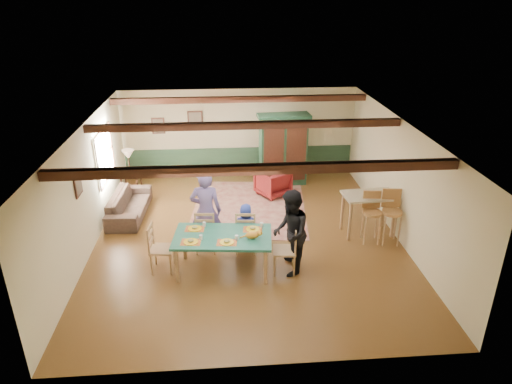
{
  "coord_description": "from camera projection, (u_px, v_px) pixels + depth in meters",
  "views": [
    {
      "loc": [
        -0.54,
        -9.35,
        5.34
      ],
      "look_at": [
        0.2,
        0.04,
        1.15
      ],
      "focal_mm": 32.0,
      "sensor_mm": 36.0,
      "label": 1
    }
  ],
  "objects": [
    {
      "name": "floor",
      "position": [
        248.0,
        238.0,
        10.73
      ],
      "size": [
        8.0,
        8.0,
        0.0
      ],
      "primitive_type": "plane",
      "color": "#563518",
      "rests_on": "ground"
    },
    {
      "name": "wall_back",
      "position": [
        239.0,
        133.0,
        13.82
      ],
      "size": [
        7.0,
        0.02,
        2.7
      ],
      "primitive_type": "cube",
      "color": "beige",
      "rests_on": "floor"
    },
    {
      "name": "wall_left",
      "position": [
        87.0,
        190.0,
        9.93
      ],
      "size": [
        0.02,
        8.0,
        2.7
      ],
      "primitive_type": "cube",
      "color": "beige",
      "rests_on": "floor"
    },
    {
      "name": "wall_right",
      "position": [
        400.0,
        180.0,
        10.43
      ],
      "size": [
        0.02,
        8.0,
        2.7
      ],
      "primitive_type": "cube",
      "color": "beige",
      "rests_on": "floor"
    },
    {
      "name": "ceiling",
      "position": [
        247.0,
        126.0,
        9.63
      ],
      "size": [
        7.0,
        8.0,
        0.02
      ],
      "primitive_type": "cube",
      "color": "beige",
      "rests_on": "wall_back"
    },
    {
      "name": "wainscot_back",
      "position": [
        240.0,
        162.0,
        14.17
      ],
      "size": [
        6.95,
        0.03,
        0.9
      ],
      "primitive_type": "cube",
      "color": "#203B27",
      "rests_on": "floor"
    },
    {
      "name": "ceiling_beam_front",
      "position": [
        255.0,
        169.0,
        7.57
      ],
      "size": [
        6.95,
        0.16,
        0.16
      ],
      "primitive_type": "cube",
      "color": "black",
      "rests_on": "ceiling"
    },
    {
      "name": "ceiling_beam_mid",
      "position": [
        246.0,
        125.0,
        10.03
      ],
      "size": [
        6.95,
        0.16,
        0.16
      ],
      "primitive_type": "cube",
      "color": "black",
      "rests_on": "ceiling"
    },
    {
      "name": "ceiling_beam_back",
      "position": [
        240.0,
        99.0,
        12.4
      ],
      "size": [
        6.95,
        0.16,
        0.16
      ],
      "primitive_type": "cube",
      "color": "black",
      "rests_on": "ceiling"
    },
    {
      "name": "window_left",
      "position": [
        105.0,
        155.0,
        11.4
      ],
      "size": [
        0.06,
        1.6,
        1.3
      ],
      "primitive_type": null,
      "color": "white",
      "rests_on": "wall_left"
    },
    {
      "name": "picture_left_wall",
      "position": [
        78.0,
        184.0,
        9.22
      ],
      "size": [
        0.04,
        0.42,
        0.52
      ],
      "primitive_type": null,
      "color": "gray",
      "rests_on": "wall_left"
    },
    {
      "name": "picture_back_a",
      "position": [
        195.0,
        120.0,
        13.52
      ],
      "size": [
        0.45,
        0.04,
        0.55
      ],
      "primitive_type": null,
      "color": "gray",
      "rests_on": "wall_back"
    },
    {
      "name": "picture_back_b",
      "position": [
        158.0,
        126.0,
        13.5
      ],
      "size": [
        0.38,
        0.04,
        0.48
      ],
      "primitive_type": null,
      "color": "gray",
      "rests_on": "wall_back"
    },
    {
      "name": "dining_table",
      "position": [
        223.0,
        253.0,
        9.32
      ],
      "size": [
        2.05,
        1.27,
        0.82
      ],
      "primitive_type": null,
      "rotation": [
        0.0,
        0.0,
        -0.1
      ],
      "color": "#1E5F4C",
      "rests_on": "floor"
    },
    {
      "name": "dining_chair_far_left",
      "position": [
        206.0,
        230.0,
        10.0
      ],
      "size": [
        0.5,
        0.52,
        1.03
      ],
      "primitive_type": null,
      "rotation": [
        0.0,
        0.0,
        3.04
      ],
      "color": "#A67D53",
      "rests_on": "floor"
    },
    {
      "name": "dining_chair_far_right",
      "position": [
        246.0,
        230.0,
        9.98
      ],
      "size": [
        0.5,
        0.52,
        1.03
      ],
      "primitive_type": null,
      "rotation": [
        0.0,
        0.0,
        3.04
      ],
      "color": "#A67D53",
      "rests_on": "floor"
    },
    {
      "name": "dining_chair_end_left",
      "position": [
        162.0,
        248.0,
        9.3
      ],
      "size": [
        0.52,
        0.5,
        1.03
      ],
      "primitive_type": null,
      "rotation": [
        0.0,
        0.0,
        1.47
      ],
      "color": "#A67D53",
      "rests_on": "floor"
    },
    {
      "name": "dining_chair_end_right",
      "position": [
        284.0,
        249.0,
        9.25
      ],
      "size": [
        0.52,
        0.5,
        1.03
      ],
      "primitive_type": null,
      "rotation": [
        0.0,
        0.0,
        -1.67
      ],
      "color": "#A67D53",
      "rests_on": "floor"
    },
    {
      "name": "person_man",
      "position": [
        206.0,
        211.0,
        9.91
      ],
      "size": [
        0.72,
        0.51,
        1.88
      ],
      "primitive_type": "imported",
      "rotation": [
        0.0,
        0.0,
        3.04
      ],
      "color": "#6D5A9B",
      "rests_on": "floor"
    },
    {
      "name": "person_woman",
      "position": [
        290.0,
        233.0,
        9.1
      ],
      "size": [
        0.76,
        0.93,
        1.79
      ],
      "primitive_type": "imported",
      "rotation": [
        0.0,
        0.0,
        -1.67
      ],
      "color": "black",
      "rests_on": "floor"
    },
    {
      "name": "person_child",
      "position": [
        246.0,
        227.0,
        10.05
      ],
      "size": [
        0.57,
        0.4,
        1.09
      ],
      "primitive_type": "imported",
      "rotation": [
        0.0,
        0.0,
        3.04
      ],
      "color": "#283BA1",
      "rests_on": "floor"
    },
    {
      "name": "cat",
      "position": [
        252.0,
        235.0,
        9.0
      ],
      "size": [
        0.4,
        0.19,
        0.2
      ],
      "primitive_type": null,
      "rotation": [
        0.0,
        0.0,
        -0.1
      ],
      "color": "orange",
      "rests_on": "dining_table"
    },
    {
      "name": "place_setting_near_left",
      "position": [
        191.0,
        240.0,
        8.89
      ],
      "size": [
        0.46,
        0.37,
        0.11
      ],
      "primitive_type": null,
      "rotation": [
        0.0,
        0.0,
        -0.1
      ],
      "color": "gold",
      "rests_on": "dining_table"
    },
    {
      "name": "place_setting_near_center",
      "position": [
        227.0,
        240.0,
        8.88
      ],
      "size": [
        0.46,
        0.37,
        0.11
      ],
      "primitive_type": null,
      "rotation": [
        0.0,
        0.0,
        -0.1
      ],
      "color": "gold",
      "rests_on": "dining_table"
    },
    {
      "name": "place_setting_far_left",
      "position": [
        195.0,
        227.0,
        9.39
      ],
      "size": [
        0.46,
        0.37,
        0.11
      ],
      "primitive_type": null,
      "rotation": [
        0.0,
        0.0,
        -0.1
      ],
      "color": "gold",
      "rests_on": "dining_table"
    },
    {
      "name": "place_setting_far_right",
      "position": [
        253.0,
        227.0,
        9.37
      ],
      "size": [
        0.46,
        0.37,
        0.11
      ],
      "primitive_type": null,
      "rotation": [
        0.0,
        0.0,
        -0.1
      ],
      "color": "gold",
      "rests_on": "dining_table"
    },
    {
      "name": "area_rug",
      "position": [
        249.0,
        207.0,
        12.21
      ],
      "size": [
        3.29,
        3.78,
        0.01
      ],
      "primitive_type": "cube",
      "rotation": [
        0.0,
        0.0,
        -0.1
      ],
      "color": "tan",
      "rests_on": "floor"
    },
    {
      "name": "armoire",
      "position": [
        283.0,
        150.0,
        13.33
      ],
      "size": [
        1.54,
        0.71,
        2.11
      ],
      "primitive_type": "cube",
      "rotation": [
        0.0,
        0.0,
        0.08
      ],
      "color": "#163925",
      "rests_on": "floor"
    },
    {
      "name": "armchair",
      "position": [
        273.0,
        183.0,
        12.83
      ],
      "size": [
        1.11,
        1.12,
        0.74
      ],
      "primitive_type": "imported",
      "rotation": [
        0.0,
        0.0,
        -2.57
      ],
      "color": "#541015",
      "rests_on": "floor"
    },
    {
      "name": "sofa",
      "position": [
        129.0,
        205.0,
        11.68
      ],
      "size": [
        0.9,
        2.09,
        0.6
      ],
      "primitive_type": "imported",
      "rotation": [
        0.0,
        0.0,
        1.52
      ],
      "color": "#392B24",
      "rests_on": "floor"
    },
    {
      "name": "end_table",
      "position": [
        131.0,
        181.0,
        13.05
      ],
      "size": [
        0.57,
        0.57,
        0.66
      ],
      "primitive_type": null,
      "rotation": [
        0.0,
        0.0,
        -0.07
      ],
      "color": "black",
      "rests_on": "floor"
    },
    {
      "name": "table_lamp",
      "position": [
        129.0,
        160.0,
        12.79
      ],
      "size": [
        0.36,
        0.36,
        0.6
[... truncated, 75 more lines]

